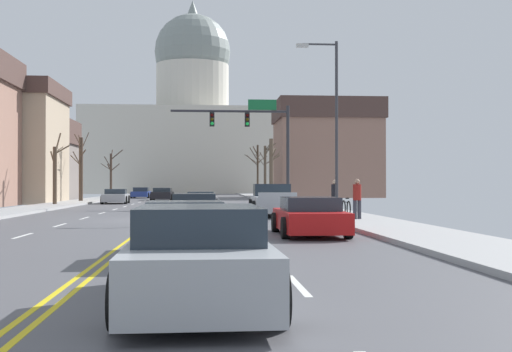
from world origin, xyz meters
name	(u,v)px	position (x,y,z in m)	size (l,w,h in m)	color
ground	(158,220)	(0.00, 0.00, 0.02)	(20.00, 180.00, 0.20)	#505055
signal_gantry	(255,130)	(5.43, 14.64, 5.16)	(7.91, 0.41, 7.08)	#28282D
street_lamp_right	(332,113)	(7.97, 1.28, 4.89)	(1.97, 0.24, 8.13)	#333338
capitol_building	(193,130)	(0.00, 83.39, 10.78)	(35.25, 19.47, 32.85)	beige
sedan_near_00	(201,201)	(1.83, 10.20, 0.54)	(1.98, 4.66, 1.12)	silver
pickup_truck_near_01	(273,201)	(5.41, 3.41, 0.71)	(2.29, 5.46, 1.58)	#ADB2B7
sedan_near_02	(195,210)	(1.68, -3.43, 0.57)	(2.10, 4.32, 1.21)	black
sedan_near_03	(309,217)	(5.28, -8.92, 0.56)	(2.08, 4.61, 1.18)	#B71414
sedan_near_04	(185,231)	(1.61, -14.85, 0.57)	(2.10, 4.57, 1.22)	silver
sedan_near_05	(199,258)	(1.96, -20.52, 0.62)	(2.01, 4.61, 1.30)	#9EA3A8
sedan_oncoming_00	(116,197)	(-5.09, 24.61, 0.55)	(2.17, 4.36, 1.17)	#9EA3A8
sedan_oncoming_01	(162,194)	(-2.02, 35.18, 0.58)	(2.18, 4.47, 1.19)	black
sedan_oncoming_02	(141,193)	(-5.00, 45.12, 0.56)	(2.09, 4.36, 1.19)	navy
flank_building_02	(12,160)	(-16.26, 35.14, 3.89)	(11.78, 7.29, 7.65)	slate
flank_building_03	(326,149)	(16.43, 47.93, 5.75)	(12.08, 10.16, 11.35)	#8C6656
bare_tree_00	(271,168)	(8.59, 35.29, 3.17)	(1.22, 2.05, 5.88)	brown
bare_tree_01	(81,168)	(-8.48, 28.05, 2.97)	(1.69, 2.63, 5.91)	#423328
bare_tree_02	(257,167)	(8.59, 52.77, 3.63)	(2.96, 1.73, 6.30)	#4C3D2D
bare_tree_03	(111,172)	(-8.04, 43.28, 2.82)	(2.27, 1.77, 5.18)	#423328
bare_tree_04	(266,168)	(8.50, 40.37, 3.23)	(2.60, 2.27, 5.86)	brown
bare_tree_05	(55,172)	(-8.66, 19.17, 2.46)	(1.63, 1.21, 5.18)	#4C3D2D
pedestrian_00	(357,197)	(8.32, -2.35, 1.05)	(0.35, 0.34, 1.65)	#33333D
pedestrian_01	(335,195)	(8.36, 2.56, 1.05)	(0.35, 0.34, 1.64)	#33333D
bicycle_parked	(346,208)	(8.51, 0.62, 0.49)	(0.12, 1.77, 0.85)	black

